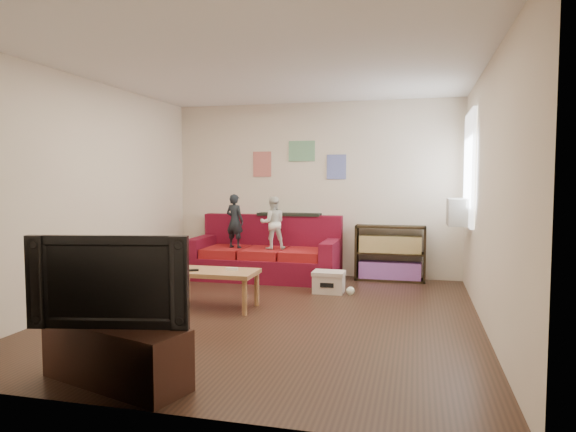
% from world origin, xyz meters
% --- Properties ---
extents(room_shell, '(4.52, 5.02, 2.72)m').
position_xyz_m(room_shell, '(0.00, 0.00, 1.35)').
color(room_shell, '#3D261A').
rests_on(room_shell, ground).
extents(sofa, '(2.23, 1.02, 0.98)m').
position_xyz_m(sofa, '(-0.66, 2.08, 0.33)').
color(sofa, maroon).
rests_on(sofa, ground).
extents(child_a, '(0.34, 0.27, 0.82)m').
position_xyz_m(child_a, '(-1.11, 1.90, 0.88)').
color(child_a, black).
rests_on(child_a, sofa).
extents(child_b, '(0.46, 0.41, 0.78)m').
position_xyz_m(child_b, '(-0.51, 1.90, 0.86)').
color(child_b, white).
rests_on(child_b, sofa).
extents(coffee_table, '(0.99, 0.55, 0.45)m').
position_xyz_m(coffee_table, '(-0.72, 0.13, 0.38)').
color(coffee_table, tan).
rests_on(coffee_table, ground).
extents(remote, '(0.20, 0.13, 0.02)m').
position_xyz_m(remote, '(-0.97, 0.01, 0.46)').
color(remote, black).
rests_on(remote, coffee_table).
extents(game_controller, '(0.15, 0.07, 0.03)m').
position_xyz_m(game_controller, '(-0.52, 0.18, 0.46)').
color(game_controller, white).
rests_on(game_controller, coffee_table).
extents(bookshelf, '(1.03, 0.31, 0.82)m').
position_xyz_m(bookshelf, '(1.19, 2.30, 0.37)').
color(bookshelf, black).
rests_on(bookshelf, ground).
extents(window, '(0.04, 1.08, 1.48)m').
position_xyz_m(window, '(2.22, 1.65, 1.64)').
color(window, white).
rests_on(window, room_shell).
extents(ac_unit, '(0.28, 0.55, 0.35)m').
position_xyz_m(ac_unit, '(2.10, 1.65, 1.08)').
color(ac_unit, '#B7B2A3').
rests_on(ac_unit, window).
extents(artwork_left, '(0.30, 0.01, 0.40)m').
position_xyz_m(artwork_left, '(-0.85, 2.48, 1.75)').
color(artwork_left, '#D87266').
rests_on(artwork_left, room_shell).
extents(artwork_center, '(0.42, 0.01, 0.32)m').
position_xyz_m(artwork_center, '(-0.20, 2.48, 1.95)').
color(artwork_center, '#72B27F').
rests_on(artwork_center, room_shell).
extents(artwork_right, '(0.30, 0.01, 0.38)m').
position_xyz_m(artwork_right, '(0.35, 2.48, 1.70)').
color(artwork_right, '#727FCC').
rests_on(artwork_right, room_shell).
extents(file_box, '(0.42, 0.32, 0.29)m').
position_xyz_m(file_box, '(0.45, 1.26, 0.15)').
color(file_box, beige).
rests_on(file_box, ground).
extents(tv_stand, '(1.26, 0.73, 0.45)m').
position_xyz_m(tv_stand, '(-0.58, -2.13, 0.22)').
color(tv_stand, '#3C2117').
rests_on(tv_stand, ground).
extents(television, '(1.17, 0.38, 0.67)m').
position_xyz_m(television, '(-0.58, -2.13, 0.78)').
color(television, black).
rests_on(television, tv_stand).
extents(tissue, '(0.12, 0.12, 0.11)m').
position_xyz_m(tissue, '(0.74, 1.19, 0.05)').
color(tissue, white).
rests_on(tissue, ground).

